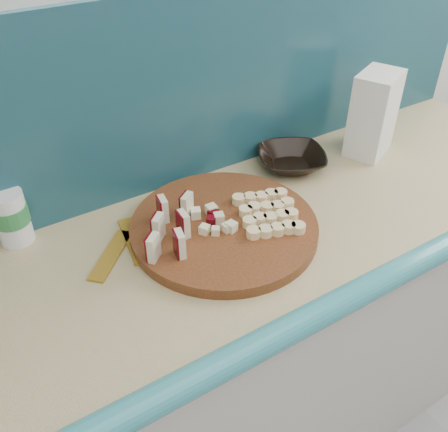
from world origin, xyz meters
TOP-DOWN VIEW (x-y plane):
  - kitchen_counter at (0.10, 1.50)m, footprint 2.20×0.63m
  - backsplash at (0.10, 1.79)m, footprint 2.20×0.02m
  - cutting_board at (0.13, 1.52)m, footprint 0.58×0.58m
  - apple_wedges at (0.00, 1.55)m, footprint 0.17×0.18m
  - apple_chunks at (0.11, 1.53)m, footprint 0.07×0.07m
  - banana_slices at (0.24, 1.49)m, footprint 0.18×0.20m
  - brown_bowl at (0.46, 1.68)m, footprint 0.26×0.26m
  - flour_bag at (0.71, 1.62)m, footprint 0.17×0.15m
  - canister at (-0.30, 1.76)m, footprint 0.08×0.08m
  - banana_peel at (-0.07, 1.59)m, footprint 0.24×0.21m

SIDE VIEW (x-z plane):
  - kitchen_counter at x=0.10m, z-range 0.00..0.91m
  - banana_peel at x=-0.07m, z-range 0.91..0.92m
  - cutting_board at x=0.13m, z-range 0.91..0.94m
  - brown_bowl at x=0.46m, z-range 0.91..0.96m
  - banana_slices at x=0.24m, z-range 0.94..0.96m
  - apple_chunks at x=0.11m, z-range 0.94..0.96m
  - apple_wedges at x=0.00m, z-range 0.94..1.00m
  - canister at x=-0.30m, z-range 0.91..1.05m
  - flour_bag at x=0.71m, z-range 0.91..1.16m
  - backsplash at x=0.10m, z-range 0.91..1.41m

